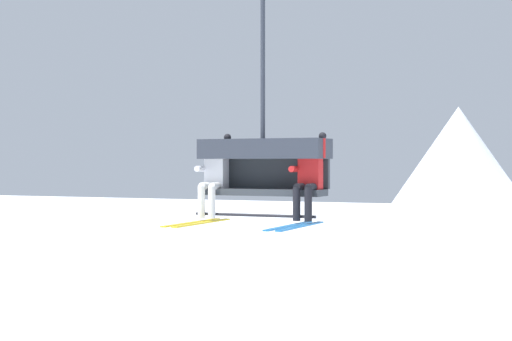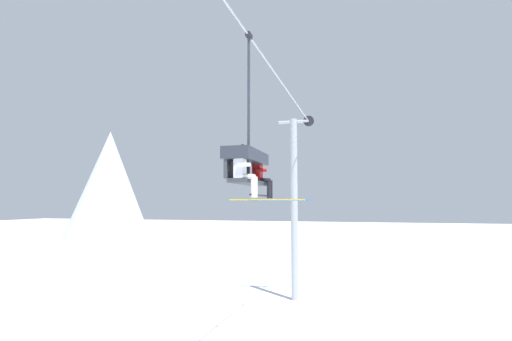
{
  "view_description": "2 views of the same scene",
  "coord_description": "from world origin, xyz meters",
  "views": [
    {
      "loc": [
        4.13,
        -11.65,
        5.88
      ],
      "look_at": [
        -0.51,
        -0.95,
        5.77
      ],
      "focal_mm": 55.0,
      "sensor_mm": 36.0,
      "label": 1
    },
    {
      "loc": [
        -10.01,
        -3.63,
        4.91
      ],
      "look_at": [
        -0.31,
        -0.95,
        5.75
      ],
      "focal_mm": 28.0,
      "sensor_mm": 36.0,
      "label": 2
    }
  ],
  "objects": [
    {
      "name": "lift_cable",
      "position": [
        0.92,
        -0.8,
        9.24
      ],
      "size": [
        21.39,
        0.05,
        0.05
      ],
      "color": "#9EA3A8"
    },
    {
      "name": "skier_red",
      "position": [
        0.31,
        -0.94,
        5.68
      ],
      "size": [
        0.48,
        1.7,
        1.34
      ],
      "color": "red"
    },
    {
      "name": "skier_white",
      "position": [
        -1.22,
        -0.94,
        5.68
      ],
      "size": [
        0.48,
        1.7,
        1.34
      ],
      "color": "silver"
    },
    {
      "name": "lift_tower_far",
      "position": [
        10.62,
        -0.02,
        4.93
      ],
      "size": [
        0.36,
        1.88,
        9.52
      ],
      "color": "#9EA3A8",
      "rests_on": "ground_plane"
    },
    {
      "name": "mountain_peak_east",
      "position": [
        40.73,
        32.87,
        7.81
      ],
      "size": [
        12.11,
        12.11,
        15.63
      ],
      "color": "silver",
      "rests_on": "ground_plane"
    },
    {
      "name": "chairlift_chair",
      "position": [
        -0.46,
        -0.73,
        6.0
      ],
      "size": [
        1.95,
        0.74,
        4.21
      ],
      "color": "#33383D"
    }
  ]
}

